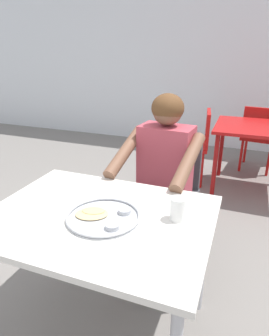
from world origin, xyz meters
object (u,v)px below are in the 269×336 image
at_px(chair_red_far, 259,134).
at_px(drinking_cup, 178,208).
at_px(diner_foreground, 160,170).
at_px(table_background_red, 259,135).
at_px(chair_red_left, 195,141).
at_px(table_foreground, 99,230).
at_px(chair_foreground, 170,187).
at_px(thali_tray, 103,216).

bearing_deg(chair_red_far, drinking_cup, -98.63).
distance_m(diner_foreground, table_background_red, 1.58).
height_order(drinking_cup, diner_foreground, diner_foreground).
xyz_separation_m(diner_foreground, chair_red_left, (-0.02, 1.50, -0.23)).
xyz_separation_m(table_foreground, drinking_cup, (0.35, 0.09, 0.14)).
height_order(drinking_cup, chair_red_far, drinking_cup).
distance_m(chair_foreground, diner_foreground, 0.31).
relative_size(diner_foreground, chair_red_far, 1.45).
xyz_separation_m(table_foreground, thali_tray, (0.03, -0.02, 0.09)).
distance_m(chair_red_left, chair_red_far, 0.88).
relative_size(table_background_red, chair_red_left, 1.04).
bearing_deg(chair_red_far, table_foreground, -105.36).
xyz_separation_m(chair_red_left, chair_red_far, (0.67, 0.58, -0.00)).
bearing_deg(table_foreground, chair_red_far, 74.64).
distance_m(drinking_cup, chair_red_far, 2.69).
relative_size(chair_foreground, chair_red_far, 1.03).
bearing_deg(chair_red_far, table_background_red, -92.97).
height_order(chair_red_left, chair_red_far, chair_red_left).
relative_size(thali_tray, diner_foreground, 0.28).
xyz_separation_m(chair_foreground, chair_red_far, (0.63, 1.86, -0.02)).
bearing_deg(chair_red_left, drinking_cup, -82.57).
distance_m(drinking_cup, chair_red_left, 2.10).
distance_m(drinking_cup, chair_foreground, 0.87).
bearing_deg(chair_red_far, diner_foreground, -107.27).
distance_m(table_background_red, chair_red_far, 0.65).
height_order(chair_foreground, table_background_red, chair_foreground).
bearing_deg(chair_red_far, chair_foreground, -108.72).
bearing_deg(thali_tray, table_foreground, 149.04).
bearing_deg(diner_foreground, chair_red_far, 72.73).
xyz_separation_m(table_background_red, chair_red_far, (0.03, 0.63, -0.15)).
xyz_separation_m(table_foreground, table_background_red, (0.72, 2.10, -0.02)).
bearing_deg(diner_foreground, table_background_red, 67.07).
relative_size(drinking_cup, chair_red_far, 0.13).
height_order(diner_foreground, chair_red_left, diner_foreground).
xyz_separation_m(table_foreground, chair_foreground, (0.12, 0.88, -0.15)).
relative_size(thali_tray, chair_red_far, 0.41).
relative_size(table_foreground, chair_red_far, 1.27).
bearing_deg(drinking_cup, chair_red_far, 81.37).
distance_m(table_foreground, table_background_red, 2.22).
distance_m(table_foreground, chair_foreground, 0.90).
height_order(chair_foreground, chair_red_left, chair_foreground).
bearing_deg(thali_tray, drinking_cup, 19.43).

